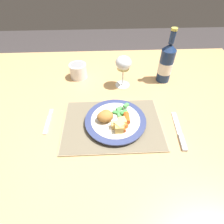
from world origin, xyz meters
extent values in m
plane|color=#383333|center=(0.00, 0.00, 0.00)|extent=(6.00, 6.00, 0.00)
cube|color=tan|center=(0.00, 0.00, 0.72)|extent=(1.57, 1.07, 0.04)
cube|color=tan|center=(-0.73, 0.48, 0.35)|extent=(0.06, 0.06, 0.70)
cube|color=tan|center=(0.73, 0.48, 0.35)|extent=(0.06, 0.06, 0.70)
cube|color=gray|center=(0.03, -0.09, 0.74)|extent=(0.38, 0.27, 0.01)
cube|color=#6B604A|center=(0.03, -0.09, 0.75)|extent=(0.37, 0.26, 0.00)
cylinder|color=silver|center=(0.04, -0.09, 0.75)|extent=(0.19, 0.19, 0.01)
cylinder|color=navy|center=(0.04, -0.09, 0.76)|extent=(0.23, 0.23, 0.01)
cylinder|color=silver|center=(0.04, -0.09, 0.77)|extent=(0.19, 0.19, 0.00)
ellipsoid|color=#A87033|center=(0.01, -0.09, 0.79)|extent=(0.07, 0.06, 0.04)
ellipsoid|color=#A87033|center=(0.01, -0.08, 0.79)|extent=(0.07, 0.07, 0.04)
cube|color=#338438|center=(0.07, -0.06, 0.77)|extent=(0.02, 0.02, 0.01)
cube|color=green|center=(0.04, -0.06, 0.77)|extent=(0.02, 0.02, 0.01)
cube|color=green|center=(0.08, -0.07, 0.78)|extent=(0.03, 0.01, 0.01)
cube|color=#4CA84C|center=(0.06, -0.04, 0.77)|extent=(0.03, 0.02, 0.01)
cube|color=#4CA84C|center=(0.06, -0.07, 0.77)|extent=(0.02, 0.02, 0.01)
cube|color=green|center=(0.09, -0.06, 0.77)|extent=(0.02, 0.03, 0.01)
cube|color=#4CA84C|center=(0.06, -0.06, 0.77)|extent=(0.03, 0.03, 0.01)
cube|color=#4CA84C|center=(0.09, -0.03, 0.78)|extent=(0.03, 0.02, 0.01)
cylinder|color=#CC5119|center=(0.07, -0.14, 0.78)|extent=(0.02, 0.04, 0.02)
cylinder|color=#CC5119|center=(0.09, -0.09, 0.78)|extent=(0.02, 0.05, 0.02)
cylinder|color=orange|center=(0.07, -0.12, 0.78)|extent=(0.03, 0.04, 0.02)
cube|color=silver|center=(-0.22, -0.08, 0.74)|extent=(0.01, 0.09, 0.01)
cube|color=silver|center=(-0.22, -0.03, 0.74)|extent=(0.01, 0.02, 0.01)
cube|color=silver|center=(-0.21, -0.01, 0.74)|extent=(0.00, 0.02, 0.00)
cube|color=silver|center=(-0.22, -0.01, 0.74)|extent=(0.00, 0.02, 0.00)
cube|color=silver|center=(-0.22, -0.01, 0.74)|extent=(0.00, 0.02, 0.00)
cube|color=silver|center=(-0.23, -0.01, 0.74)|extent=(0.00, 0.02, 0.00)
cube|color=silver|center=(0.28, -0.10, 0.74)|extent=(0.03, 0.12, 0.00)
cube|color=#B2B2B7|center=(0.28, -0.19, 0.74)|extent=(0.02, 0.07, 0.01)
cylinder|color=silver|center=(0.09, 0.16, 0.74)|extent=(0.07, 0.07, 0.00)
cylinder|color=silver|center=(0.09, 0.16, 0.79)|extent=(0.01, 0.01, 0.09)
ellipsoid|color=silver|center=(0.09, 0.16, 0.86)|extent=(0.07, 0.07, 0.06)
cylinder|color=#E0D684|center=(0.09, 0.16, 0.85)|extent=(0.06, 0.06, 0.03)
cylinder|color=navy|center=(0.30, 0.20, 0.82)|extent=(0.07, 0.07, 0.16)
cone|color=navy|center=(0.30, 0.20, 0.91)|extent=(0.07, 0.07, 0.03)
cylinder|color=navy|center=(0.30, 0.20, 0.96)|extent=(0.02, 0.02, 0.06)
cylinder|color=#BFB74C|center=(0.30, 0.20, 0.99)|extent=(0.03, 0.03, 0.01)
cylinder|color=white|center=(0.30, 0.20, 0.81)|extent=(0.07, 0.07, 0.06)
cube|color=#E5BC66|center=(0.06, -0.13, 0.78)|extent=(0.04, 0.04, 0.03)
cube|color=#DBB256|center=(0.05, -0.15, 0.78)|extent=(0.03, 0.03, 0.03)
cube|color=#E5BC66|center=(0.07, -0.12, 0.78)|extent=(0.03, 0.03, 0.03)
cube|color=#E5BC66|center=(0.07, -0.12, 0.78)|extent=(0.03, 0.03, 0.02)
cube|color=#E5BC66|center=(0.04, -0.13, 0.78)|extent=(0.03, 0.02, 0.02)
cylinder|color=white|center=(-0.12, 0.25, 0.78)|extent=(0.08, 0.08, 0.07)
cylinder|color=gray|center=(-0.12, 0.25, 0.81)|extent=(0.07, 0.07, 0.01)
camera|label=1|loc=(0.01, -0.54, 1.25)|focal=28.00mm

